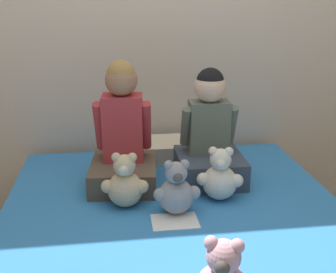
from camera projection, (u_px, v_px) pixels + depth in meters
wall_behind_bed at (154, 28)px, 2.62m from camera, size 8.00×0.06×2.50m
bed at (180, 272)px, 1.94m from camera, size 1.66×2.00×0.47m
child_on_left at (123, 138)px, 2.22m from camera, size 0.38×0.42×0.66m
child_on_right at (209, 139)px, 2.28m from camera, size 0.36×0.37×0.61m
teddy_bear_held_by_left_child at (125, 184)px, 2.01m from camera, size 0.23×0.17×0.27m
teddy_bear_held_by_right_child at (220, 177)px, 2.08m from camera, size 0.22×0.17×0.27m
teddy_bear_between_children at (177, 191)px, 1.95m from camera, size 0.22×0.17×0.26m
pillow_at_headboard at (159, 150)px, 2.62m from camera, size 0.55×0.28×0.11m
sign_card at (175, 221)px, 1.90m from camera, size 0.21×0.15×0.00m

